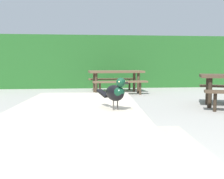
# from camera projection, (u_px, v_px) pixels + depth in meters

# --- Properties ---
(hedge_wall) EXTENTS (28.00, 1.30, 2.07)m
(hedge_wall) POSITION_uv_depth(u_px,v_px,m) (87.00, 62.00, 10.89)
(hedge_wall) COLOR #235B23
(hedge_wall) RESTS_ON ground
(picnic_table_foreground) EXTENTS (1.79, 1.85, 0.74)m
(picnic_table_foreground) POSITION_uv_depth(u_px,v_px,m) (75.00, 144.00, 1.47)
(picnic_table_foreground) COLOR #B2A893
(picnic_table_foreground) RESTS_ON ground
(bird_grackle) EXTENTS (0.16, 0.27, 0.18)m
(bird_grackle) POSITION_uv_depth(u_px,v_px,m) (116.00, 92.00, 1.48)
(bird_grackle) COLOR black
(bird_grackle) RESTS_ON picnic_table_foreground
(picnic_table_mid_left) EXTENTS (1.85, 1.80, 0.74)m
(picnic_table_mid_left) POSITION_uv_depth(u_px,v_px,m) (116.00, 76.00, 8.86)
(picnic_table_mid_left) COLOR brown
(picnic_table_mid_left) RESTS_ON ground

